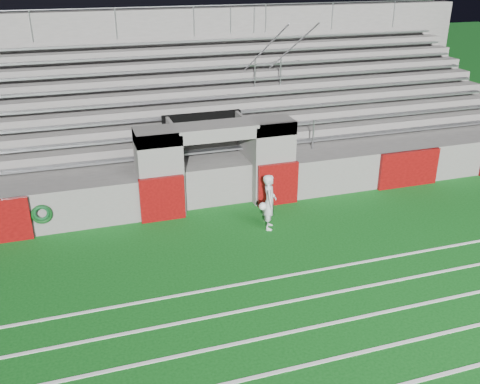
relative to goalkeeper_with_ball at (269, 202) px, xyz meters
name	(u,v)px	position (x,y,z in m)	size (l,w,h in m)	color
ground	(254,259)	(-0.96, -1.51, -0.82)	(90.00, 90.00, 0.00)	#0C4C13
stadium_structure	(184,121)	(-0.96, 6.46, 0.68)	(26.00, 8.48, 5.42)	#5C5A57
goalkeeper_with_ball	(269,202)	(0.00, 0.00, 0.00)	(0.70, 0.77, 1.63)	#B3B7BD
hose_coil	(42,214)	(-6.08, 1.43, -0.13)	(0.57, 0.14, 0.57)	#0B3A12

